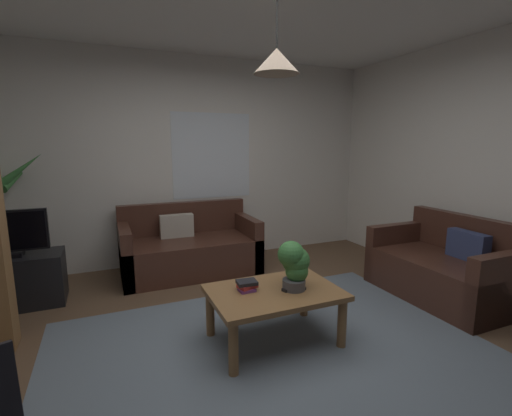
{
  "coord_description": "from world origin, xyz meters",
  "views": [
    {
      "loc": [
        -1.09,
        -2.25,
        1.54
      ],
      "look_at": [
        0.0,
        0.3,
        1.05
      ],
      "focal_mm": 25.17,
      "sensor_mm": 36.0,
      "label": 1
    }
  ],
  "objects_px": {
    "couch_under_window": "(190,250)",
    "book_on_table_2": "(247,282)",
    "coffee_table": "(274,298)",
    "remote_on_table_1": "(291,288)",
    "potted_plant_on_table": "(294,263)",
    "potted_palm_corner": "(3,228)",
    "pendant_lamp": "(277,61)",
    "tv_stand": "(12,281)",
    "tv": "(6,234)",
    "couch_right_side": "(444,270)",
    "book_on_table_1": "(247,286)",
    "remote_on_table_0": "(296,286)",
    "book_on_table_0": "(247,290)"
  },
  "relations": [
    {
      "from": "book_on_table_1",
      "to": "tv",
      "type": "height_order",
      "value": "tv"
    },
    {
      "from": "book_on_table_0",
      "to": "remote_on_table_0",
      "type": "height_order",
      "value": "same"
    },
    {
      "from": "potted_plant_on_table",
      "to": "couch_right_side",
      "type": "bearing_deg",
      "value": 3.45
    },
    {
      "from": "potted_plant_on_table",
      "to": "potted_palm_corner",
      "type": "relative_size",
      "value": 0.26
    },
    {
      "from": "couch_under_window",
      "to": "book_on_table_2",
      "type": "xyz_separation_m",
      "value": [
        0.06,
        -1.74,
        0.22
      ]
    },
    {
      "from": "book_on_table_2",
      "to": "pendant_lamp",
      "type": "distance_m",
      "value": 1.64
    },
    {
      "from": "book_on_table_2",
      "to": "remote_on_table_1",
      "type": "relative_size",
      "value": 0.95
    },
    {
      "from": "remote_on_table_0",
      "to": "remote_on_table_1",
      "type": "relative_size",
      "value": 1.0
    },
    {
      "from": "remote_on_table_0",
      "to": "couch_right_side",
      "type": "bearing_deg",
      "value": 165.94
    },
    {
      "from": "couch_under_window",
      "to": "book_on_table_1",
      "type": "xyz_separation_m",
      "value": [
        0.06,
        -1.75,
        0.19
      ]
    },
    {
      "from": "potted_plant_on_table",
      "to": "book_on_table_1",
      "type": "bearing_deg",
      "value": 163.74
    },
    {
      "from": "couch_under_window",
      "to": "tv",
      "type": "xyz_separation_m",
      "value": [
        -1.78,
        -0.3,
        0.45
      ]
    },
    {
      "from": "coffee_table",
      "to": "remote_on_table_0",
      "type": "xyz_separation_m",
      "value": [
        0.18,
        -0.03,
        0.08
      ]
    },
    {
      "from": "couch_right_side",
      "to": "pendant_lamp",
      "type": "height_order",
      "value": "pendant_lamp"
    },
    {
      "from": "remote_on_table_0",
      "to": "potted_plant_on_table",
      "type": "relative_size",
      "value": 0.42
    },
    {
      "from": "tv",
      "to": "potted_palm_corner",
      "type": "height_order",
      "value": "potted_palm_corner"
    },
    {
      "from": "potted_palm_corner",
      "to": "pendant_lamp",
      "type": "distance_m",
      "value": 3.31
    },
    {
      "from": "pendant_lamp",
      "to": "tv_stand",
      "type": "bearing_deg",
      "value": 142.81
    },
    {
      "from": "coffee_table",
      "to": "book_on_table_2",
      "type": "xyz_separation_m",
      "value": [
        -0.2,
        0.08,
        0.13
      ]
    },
    {
      "from": "book_on_table_2",
      "to": "book_on_table_0",
      "type": "bearing_deg",
      "value": -113.22
    },
    {
      "from": "potted_plant_on_table",
      "to": "couch_under_window",
      "type": "bearing_deg",
      "value": 102.69
    },
    {
      "from": "remote_on_table_0",
      "to": "remote_on_table_1",
      "type": "distance_m",
      "value": 0.06
    },
    {
      "from": "book_on_table_2",
      "to": "potted_plant_on_table",
      "type": "height_order",
      "value": "potted_plant_on_table"
    },
    {
      "from": "book_on_table_1",
      "to": "couch_under_window",
      "type": "bearing_deg",
      "value": 92.06
    },
    {
      "from": "potted_plant_on_table",
      "to": "potted_palm_corner",
      "type": "height_order",
      "value": "potted_palm_corner"
    },
    {
      "from": "remote_on_table_1",
      "to": "potted_plant_on_table",
      "type": "distance_m",
      "value": 0.2
    },
    {
      "from": "couch_right_side",
      "to": "book_on_table_2",
      "type": "height_order",
      "value": "couch_right_side"
    },
    {
      "from": "book_on_table_2",
      "to": "tv_stand",
      "type": "xyz_separation_m",
      "value": [
        -1.84,
        1.46,
        -0.24
      ]
    },
    {
      "from": "remote_on_table_0",
      "to": "remote_on_table_1",
      "type": "xyz_separation_m",
      "value": [
        -0.06,
        -0.02,
        0.0
      ]
    },
    {
      "from": "potted_plant_on_table",
      "to": "potted_palm_corner",
      "type": "distance_m",
      "value": 3.12
    },
    {
      "from": "couch_under_window",
      "to": "remote_on_table_0",
      "type": "height_order",
      "value": "couch_under_window"
    },
    {
      "from": "book_on_table_0",
      "to": "book_on_table_1",
      "type": "distance_m",
      "value": 0.03
    },
    {
      "from": "coffee_table",
      "to": "tv",
      "type": "bearing_deg",
      "value": 143.2
    },
    {
      "from": "coffee_table",
      "to": "tv",
      "type": "distance_m",
      "value": 2.57
    },
    {
      "from": "book_on_table_2",
      "to": "pendant_lamp",
      "type": "height_order",
      "value": "pendant_lamp"
    },
    {
      "from": "remote_on_table_1",
      "to": "tv",
      "type": "xyz_separation_m",
      "value": [
        -2.16,
        1.56,
        0.29
      ]
    },
    {
      "from": "couch_right_side",
      "to": "book_on_table_1",
      "type": "relative_size",
      "value": 9.76
    },
    {
      "from": "couch_right_side",
      "to": "book_on_table_1",
      "type": "bearing_deg",
      "value": -89.85
    },
    {
      "from": "book_on_table_2",
      "to": "tv_stand",
      "type": "height_order",
      "value": "book_on_table_2"
    },
    {
      "from": "coffee_table",
      "to": "potted_palm_corner",
      "type": "relative_size",
      "value": 0.67
    },
    {
      "from": "book_on_table_0",
      "to": "remote_on_table_0",
      "type": "distance_m",
      "value": 0.4
    },
    {
      "from": "book_on_table_2",
      "to": "remote_on_table_1",
      "type": "distance_m",
      "value": 0.35
    },
    {
      "from": "book_on_table_2",
      "to": "tv_stand",
      "type": "bearing_deg",
      "value": 141.43
    },
    {
      "from": "book_on_table_1",
      "to": "remote_on_table_0",
      "type": "relative_size",
      "value": 0.86
    },
    {
      "from": "couch_right_side",
      "to": "potted_plant_on_table",
      "type": "height_order",
      "value": "couch_right_side"
    },
    {
      "from": "book_on_table_1",
      "to": "pendant_lamp",
      "type": "xyz_separation_m",
      "value": [
        0.2,
        -0.08,
        1.65
      ]
    },
    {
      "from": "potted_palm_corner",
      "to": "pendant_lamp",
      "type": "bearing_deg",
      "value": -43.27
    },
    {
      "from": "potted_plant_on_table",
      "to": "tv_stand",
      "type": "bearing_deg",
      "value": 144.43
    },
    {
      "from": "tv_stand",
      "to": "tv",
      "type": "height_order",
      "value": "tv"
    },
    {
      "from": "book_on_table_1",
      "to": "tv",
      "type": "distance_m",
      "value": 2.35
    }
  ]
}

